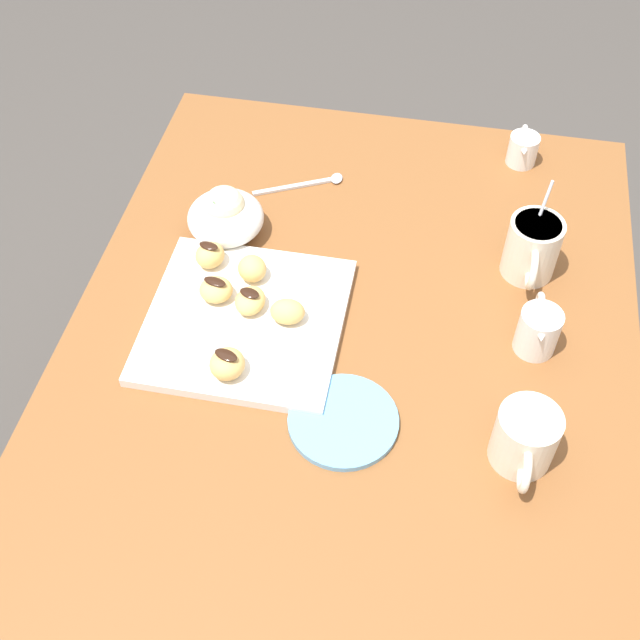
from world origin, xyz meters
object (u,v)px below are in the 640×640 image
at_px(beignet_1, 227,364).
at_px(dining_table, 350,377).
at_px(saucer_sky_left, 343,421).
at_px(beignet_3, 252,268).
at_px(cream_pitcher_white, 538,329).
at_px(beignet_0, 287,312).
at_px(chocolate_sauce_pitcher, 523,148).
at_px(beignet_4, 216,290).
at_px(beignet_5, 250,301).
at_px(pastry_plate_square, 245,320).
at_px(coffee_mug_cream_right, 525,438).
at_px(beignet_2, 210,255).
at_px(coffee_mug_cream_left, 532,247).
at_px(ice_cream_bowl, 225,215).

bearing_deg(beignet_1, dining_table, 127.78).
relative_size(saucer_sky_left, beignet_3, 3.17).
height_order(cream_pitcher_white, saucer_sky_left, cream_pitcher_white).
bearing_deg(beignet_1, beignet_0, 150.53).
relative_size(chocolate_sauce_pitcher, beignet_4, 1.84).
relative_size(beignet_1, beignet_5, 0.98).
relative_size(pastry_plate_square, coffee_mug_cream_right, 2.39).
relative_size(beignet_1, beignet_2, 1.11).
bearing_deg(beignet_5, cream_pitcher_white, 92.61).
height_order(dining_table, pastry_plate_square, pastry_plate_square).
height_order(dining_table, beignet_3, beignet_3).
bearing_deg(beignet_0, coffee_mug_cream_left, 117.58).
bearing_deg(saucer_sky_left, beignet_3, -141.36).
bearing_deg(beignet_1, beignet_3, -176.98).
bearing_deg(dining_table, cream_pitcher_white, 94.00).
bearing_deg(pastry_plate_square, cream_pitcher_white, 95.10).
xyz_separation_m(cream_pitcher_white, beignet_1, (0.14, -0.42, -0.00)).
height_order(coffee_mug_cream_left, coffee_mug_cream_right, coffee_mug_cream_left).
bearing_deg(beignet_5, beignet_3, -168.97).
bearing_deg(coffee_mug_cream_left, ice_cream_bowl, -89.54).
bearing_deg(saucer_sky_left, cream_pitcher_white, 126.18).
relative_size(cream_pitcher_white, beignet_2, 2.23).
height_order(pastry_plate_square, ice_cream_bowl, ice_cream_bowl).
xyz_separation_m(chocolate_sauce_pitcher, beignet_0, (0.45, -0.33, 0.00)).
relative_size(coffee_mug_cream_left, beignet_1, 2.91).
bearing_deg(dining_table, beignet_3, -110.27).
xyz_separation_m(chocolate_sauce_pitcher, beignet_3, (0.38, -0.40, 0.00)).
height_order(chocolate_sauce_pitcher, beignet_1, chocolate_sauce_pitcher).
bearing_deg(beignet_3, beignet_5, 11.03).
distance_m(pastry_plate_square, ice_cream_bowl, 0.20).
relative_size(ice_cream_bowl, beignet_4, 2.47).
distance_m(beignet_1, beignet_4, 0.14).
xyz_separation_m(ice_cream_bowl, saucer_sky_left, (0.33, 0.25, -0.03)).
xyz_separation_m(saucer_sky_left, beignet_3, (-0.23, -0.18, 0.03)).
bearing_deg(beignet_2, pastry_plate_square, 39.22).
bearing_deg(beignet_2, beignet_0, 57.86).
relative_size(ice_cream_bowl, beignet_3, 2.60).
bearing_deg(beignet_5, coffee_mug_cream_left, 112.62).
bearing_deg(coffee_mug_cream_left, beignet_4, -71.15).
xyz_separation_m(saucer_sky_left, beignet_5, (-0.16, -0.17, 0.03)).
xyz_separation_m(cream_pitcher_white, ice_cream_bowl, (-0.14, -0.50, -0.00)).
xyz_separation_m(ice_cream_bowl, beignet_0, (0.18, 0.14, -0.01)).
distance_m(pastry_plate_square, cream_pitcher_white, 0.42).
height_order(beignet_0, beignet_5, beignet_0).
distance_m(chocolate_sauce_pitcher, beignet_2, 0.59).
height_order(beignet_2, beignet_5, beignet_2).
relative_size(chocolate_sauce_pitcher, saucer_sky_left, 0.61).
distance_m(coffee_mug_cream_left, cream_pitcher_white, 0.15).
distance_m(saucer_sky_left, beignet_4, 0.28).
bearing_deg(beignet_5, saucer_sky_left, 45.79).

